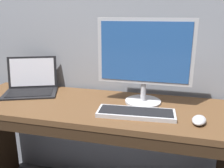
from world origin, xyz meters
The scene contains 6 objects.
back_wall centered at (0.00, 0.34, 1.41)m, with size 4.80×0.04×2.83m, color gray.
desk centered at (0.00, -0.01, 0.57)m, with size 1.71×0.57×0.78m.
laptop_black centered at (-0.51, 0.12, 0.84)m, with size 0.43×0.39×0.24m.
external_monitor centered at (0.29, 0.09, 1.07)m, with size 0.57×0.23×0.52m.
wired_keyboard centered at (0.28, -0.10, 0.79)m, with size 0.44×0.18×0.03m.
computer_mouse centered at (0.61, -0.12, 0.80)m, with size 0.07×0.12×0.04m, color #B7B7BC.
Camera 1 is at (0.45, -1.31, 1.33)m, focal length 38.06 mm.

